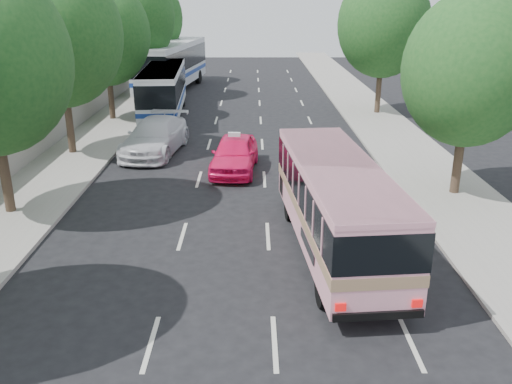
{
  "coord_description": "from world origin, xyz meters",
  "views": [
    {
      "loc": [
        0.51,
        -12.7,
        7.67
      ],
      "look_at": [
        0.6,
        3.96,
        1.6
      ],
      "focal_mm": 38.0,
      "sensor_mm": 36.0,
      "label": 1
    }
  ],
  "objects_px": {
    "pink_bus": "(336,198)",
    "tour_coach_front": "(163,87)",
    "white_pickup": "(155,136)",
    "pink_taxi": "(235,154)",
    "tour_coach_rear": "(172,62)"
  },
  "relations": [
    {
      "from": "pink_bus",
      "to": "tour_coach_front",
      "type": "xyz_separation_m",
      "value": [
        -8.46,
        20.42,
        0.13
      ]
    },
    {
      "from": "pink_taxi",
      "to": "tour_coach_front",
      "type": "relative_size",
      "value": 0.44
    },
    {
      "from": "pink_bus",
      "to": "tour_coach_rear",
      "type": "relative_size",
      "value": 0.69
    },
    {
      "from": "pink_bus",
      "to": "pink_taxi",
      "type": "bearing_deg",
      "value": 107.07
    },
    {
      "from": "pink_bus",
      "to": "tour_coach_front",
      "type": "height_order",
      "value": "tour_coach_front"
    },
    {
      "from": "pink_bus",
      "to": "tour_coach_front",
      "type": "distance_m",
      "value": 22.11
    },
    {
      "from": "pink_taxi",
      "to": "tour_coach_rear",
      "type": "xyz_separation_m",
      "value": [
        -5.95,
        22.41,
        1.58
      ]
    },
    {
      "from": "pink_taxi",
      "to": "white_pickup",
      "type": "height_order",
      "value": "white_pickup"
    },
    {
      "from": "white_pickup",
      "to": "tour_coach_rear",
      "type": "height_order",
      "value": "tour_coach_rear"
    },
    {
      "from": "pink_bus",
      "to": "tour_coach_front",
      "type": "relative_size",
      "value": 0.85
    },
    {
      "from": "tour_coach_rear",
      "to": "pink_taxi",
      "type": "bearing_deg",
      "value": -67.75
    },
    {
      "from": "pink_bus",
      "to": "white_pickup",
      "type": "bearing_deg",
      "value": 118.42
    },
    {
      "from": "pink_bus",
      "to": "pink_taxi",
      "type": "xyz_separation_m",
      "value": [
        -3.39,
        8.42,
        -1.0
      ]
    },
    {
      "from": "white_pickup",
      "to": "tour_coach_rear",
      "type": "relative_size",
      "value": 0.44
    },
    {
      "from": "tour_coach_front",
      "to": "white_pickup",
      "type": "bearing_deg",
      "value": -88.06
    }
  ]
}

